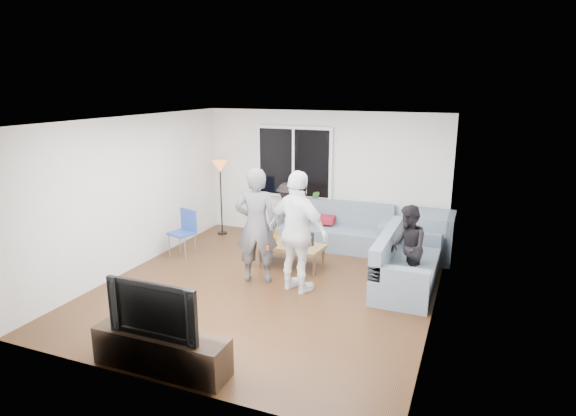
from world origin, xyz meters
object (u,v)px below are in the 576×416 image
at_px(side_chair, 182,234).
at_px(player_right, 298,233).
at_px(player_left, 256,226).
at_px(coffee_table, 292,255).
at_px(floor_lamp, 221,198).
at_px(sofa_back_section, 332,225).
at_px(spectator_right, 408,248).
at_px(sofa_right_section, 408,260).
at_px(television, 158,306).
at_px(spectator_back, 287,212).
at_px(tv_console, 162,351).

xyz_separation_m(side_chair, player_right, (2.54, -0.66, 0.51)).
distance_m(side_chair, player_left, 1.93).
bearing_deg(coffee_table, floor_lamp, 149.52).
bearing_deg(floor_lamp, player_right, -40.20).
bearing_deg(sofa_back_section, player_left, -106.27).
relative_size(player_right, spectator_right, 1.41).
bearing_deg(sofa_right_section, coffee_table, 87.55).
relative_size(floor_lamp, player_left, 0.84).
xyz_separation_m(floor_lamp, player_left, (1.79, -2.02, 0.15)).
distance_m(side_chair, television, 3.73).
xyz_separation_m(sofa_right_section, floor_lamp, (-4.07, 1.31, 0.36)).
distance_m(sofa_right_section, side_chair, 4.07).
height_order(floor_lamp, player_left, player_left).
height_order(sofa_back_section, spectator_back, spectator_back).
xyz_separation_m(sofa_back_section, spectator_right, (1.67, -1.52, 0.24)).
distance_m(player_left, television, 2.67).
bearing_deg(floor_lamp, spectator_right, -19.47).
xyz_separation_m(floor_lamp, player_right, (2.54, -2.14, 0.16)).
relative_size(player_right, tv_console, 1.17).
bearing_deg(player_right, coffee_table, -45.04).
height_order(sofa_back_section, television, television).
bearing_deg(sofa_back_section, sofa_right_section, -39.81).
xyz_separation_m(side_chair, tv_console, (1.87, -3.20, -0.21)).
relative_size(floor_lamp, spectator_back, 1.31).
bearing_deg(television, floor_lamp, 111.78).
bearing_deg(spectator_back, floor_lamp, -160.94).
bearing_deg(spectator_back, player_right, -49.68).
bearing_deg(tv_console, spectator_right, 55.91).
distance_m(player_left, player_right, 0.76).
distance_m(player_left, spectator_back, 2.19).
relative_size(spectator_right, television, 1.20).
relative_size(side_chair, tv_console, 0.54).
height_order(coffee_table, television, television).
height_order(player_right, television, player_right).
height_order(side_chair, tv_console, side_chair).
xyz_separation_m(side_chair, floor_lamp, (0.00, 1.48, 0.35)).
bearing_deg(sofa_right_section, tv_console, 146.97).
xyz_separation_m(side_chair, player_left, (1.79, -0.54, 0.50)).
relative_size(sofa_back_section, coffee_table, 2.09).
bearing_deg(television, player_left, 91.83).
bearing_deg(television, coffee_table, 86.67).
bearing_deg(player_right, tv_console, 93.76).
distance_m(sofa_right_section, tv_console, 4.04).
bearing_deg(spectator_back, tv_console, -70.38).
height_order(sofa_right_section, player_left, player_left).
height_order(coffee_table, player_right, player_right).
bearing_deg(sofa_right_section, spectator_right, -180.00).
distance_m(coffee_table, spectator_right, 2.06).
xyz_separation_m(sofa_back_section, floor_lamp, (-2.40, -0.08, 0.36)).
bearing_deg(side_chair, player_left, -1.62).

